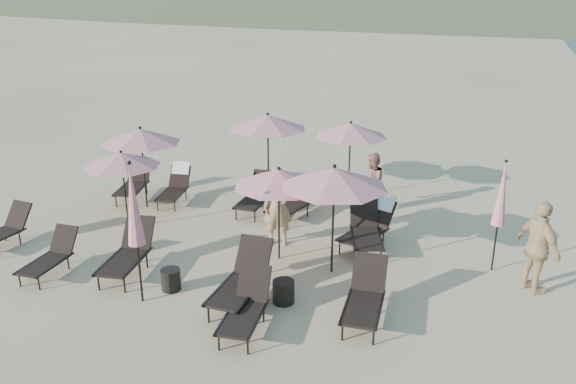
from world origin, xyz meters
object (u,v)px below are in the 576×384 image
at_px(lounger_3, 246,306).
at_px(lounger_4, 242,279).
at_px(side_table_0, 171,279).
at_px(lounger_2, 128,252).
at_px(lounger_5, 365,296).
at_px(lounger_0, 2,230).
at_px(umbrella_closed_1, 502,195).
at_px(umbrella_open_5, 141,136).
at_px(umbrella_closed_0, 133,206).
at_px(side_table_1, 283,292).
at_px(beachgoer_b, 372,183).
at_px(umbrella_open_3, 268,122).
at_px(lounger_9, 294,201).
at_px(lounger_10, 371,224).
at_px(umbrella_open_4, 351,130).
at_px(lounger_1, 51,256).
at_px(lounger_11, 366,229).
at_px(lounger_6, 134,182).
at_px(beachgoer_a, 278,207).
at_px(umbrella_open_2, 334,177).
at_px(lounger_7, 175,185).
at_px(lounger_8, 256,195).
at_px(umbrella_open_1, 279,178).
at_px(umbrella_open_0, 122,160).
at_px(beachgoer_c, 538,248).

bearing_deg(lounger_3, lounger_4, 111.66).
bearing_deg(side_table_0, lounger_2, 166.20).
bearing_deg(lounger_5, lounger_3, -156.37).
bearing_deg(lounger_4, lounger_0, 176.10).
bearing_deg(umbrella_closed_1, umbrella_open_5, 177.16).
distance_m(umbrella_closed_0, side_table_1, 3.25).
relative_size(lounger_0, beachgoer_b, 0.99).
height_order(lounger_4, side_table_1, lounger_4).
distance_m(lounger_0, umbrella_open_3, 7.36).
bearing_deg(lounger_9, umbrella_open_5, -155.16).
relative_size(lounger_3, lounger_10, 0.91).
distance_m(lounger_3, umbrella_open_4, 7.41).
bearing_deg(lounger_9, side_table_1, -57.74).
bearing_deg(lounger_5, lounger_1, 179.95).
bearing_deg(lounger_11, umbrella_closed_0, -150.04).
bearing_deg(lounger_6, beachgoer_a, -32.74).
distance_m(lounger_11, beachgoer_b, 2.41).
bearing_deg(umbrella_open_2, lounger_5, -54.12).
bearing_deg(lounger_4, lounger_7, 132.10).
relative_size(umbrella_open_4, umbrella_closed_0, 0.80).
bearing_deg(lounger_7, lounger_11, -23.45).
relative_size(lounger_5, lounger_6, 0.97).
bearing_deg(lounger_2, lounger_0, 168.65).
relative_size(lounger_7, umbrella_open_2, 0.70).
bearing_deg(side_table_1, umbrella_open_5, 148.53).
bearing_deg(umbrella_open_5, lounger_8, 16.02).
height_order(lounger_1, umbrella_open_2, umbrella_open_2).
distance_m(lounger_1, umbrella_open_1, 5.11).
bearing_deg(lounger_2, umbrella_open_0, 115.74).
distance_m(lounger_7, side_table_1, 6.41).
distance_m(lounger_6, umbrella_open_2, 7.31).
height_order(lounger_9, umbrella_open_2, umbrella_open_2).
bearing_deg(umbrella_closed_1, beachgoer_c, -39.82).
bearing_deg(lounger_5, umbrella_open_0, 157.81).
bearing_deg(lounger_5, beachgoer_a, 132.06).
height_order(umbrella_closed_0, beachgoer_c, umbrella_closed_0).
bearing_deg(lounger_1, umbrella_open_4, 51.45).
bearing_deg(lounger_7, umbrella_open_5, -137.39).
xyz_separation_m(lounger_5, beachgoer_a, (-2.71, 2.42, 0.49)).
bearing_deg(lounger_7, umbrella_open_0, -104.86).
relative_size(lounger_8, umbrella_open_1, 0.80).
relative_size(lounger_3, umbrella_closed_1, 0.68).
relative_size(lounger_6, side_table_1, 3.97).
bearing_deg(lounger_9, lounger_4, -67.99).
xyz_separation_m(umbrella_open_1, umbrella_open_4, (0.35, 4.45, 0.09)).
relative_size(lounger_7, umbrella_open_0, 0.83).
bearing_deg(umbrella_open_0, lounger_8, 41.76).
bearing_deg(lounger_1, lounger_9, 47.88).
bearing_deg(umbrella_open_3, lounger_2, -97.75).
bearing_deg(umbrella_open_1, umbrella_open_0, 177.38).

